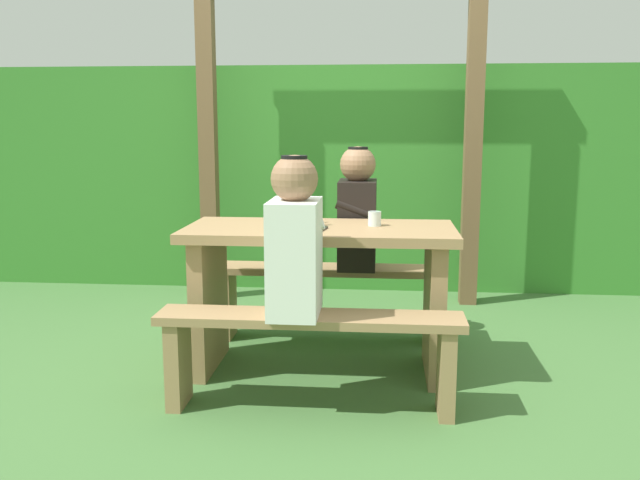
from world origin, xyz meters
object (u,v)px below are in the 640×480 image
Objects in this scene: bench_near at (310,342)px; bench_far at (328,287)px; person_white_shirt at (295,242)px; person_black_coat at (357,212)px; bottle_left at (297,207)px; cell_phone at (318,229)px; picnic_table at (320,274)px; drinking_glass at (375,219)px; bottle_right at (297,207)px.

bench_near is 1.04m from bench_far.
person_black_coat is (0.24, 1.03, 0.00)m from person_white_shirt.
person_black_coat is 2.87× the size of bottle_left.
bench_far is 0.77m from cell_phone.
picnic_table is 0.61m from person_black_coat.
bench_far is 0.73m from drinking_glass.
picnic_table is 0.38m from bottle_left.
bottle_left is 0.10m from bottle_right.
bench_near is at bearing -77.86° from bottle_right.
bottle_left is 0.18m from cell_phone.
person_black_coat is at bearing 83.37° from cell_phone.
bench_near is 0.83m from bottle_right.
picnic_table is at bearing 82.73° from person_white_shirt.
person_black_coat is 3.15× the size of bottle_right.
person_white_shirt is (-0.07, -0.52, 0.26)m from picnic_table.
picnic_table is 18.31× the size of drinking_glass.
person_white_shirt is at bearing -89.84° from cell_phone.
person_white_shirt is (-0.07, 0.00, 0.46)m from bench_near.
bench_far is 6.12× the size of bottle_right.
drinking_glass is at bearing -76.92° from person_black_coat.
person_white_shirt reaches higher than drinking_glass.
picnic_table is at bearing -90.00° from bench_far.
person_black_coat is (0.18, 0.52, 0.26)m from picnic_table.
cell_phone is at bearing -89.75° from picnic_table.
person_black_coat is at bearing 76.85° from person_white_shirt.
person_black_coat is (0.18, 1.04, 0.46)m from bench_near.
bench_far is 18.31× the size of drinking_glass.
bottle_right reaches higher than drinking_glass.
person_black_coat is at bearing 103.08° from drinking_glass.
picnic_table is 5.59× the size of bottle_left.
bench_far is at bearing 86.36° from person_white_shirt.
person_white_shirt is at bearing -83.86° from bottle_right.
bench_far is (0.00, 0.52, -0.20)m from picnic_table.
drinking_glass reaches higher than bench_far.
person_black_coat reaches higher than cell_phone.
bench_near is at bearing -99.60° from person_black_coat.
drinking_glass is 0.32m from cell_phone.
bottle_right is 0.25m from cell_phone.
picnic_table is at bearing -34.38° from bottle_right.
bench_near is 1.95× the size of person_white_shirt.
cell_phone is (0.07, 0.42, -0.00)m from person_white_shirt.
bench_near is at bearing -77.07° from bottle_left.
bottle_right reaches higher than picnic_table.
person_black_coat is at bearing -1.08° from bench_far.
person_black_coat is (0.18, -0.00, 0.46)m from bench_far.
picnic_table is 1.00× the size of bench_far.
bench_far is 1.95× the size of person_black_coat.
person_black_coat is at bearing 71.25° from picnic_table.
bottle_left is at bearing -119.23° from person_black_coat.
bench_far is 0.49m from person_black_coat.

